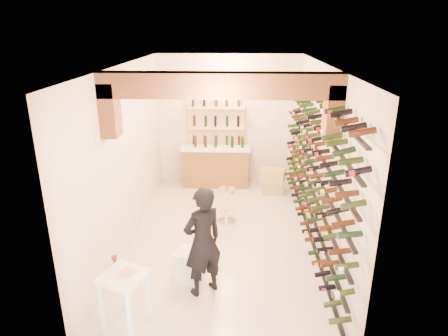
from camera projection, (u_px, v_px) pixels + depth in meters
The scene contains 11 objects.
ground at pixel (223, 237), 7.62m from camera, with size 6.00×6.00×0.00m, color beige.
room_shell at pixel (223, 126), 6.61m from camera, with size 3.52×6.02×3.21m.
wine_rack at pixel (310, 162), 7.03m from camera, with size 0.32×5.70×2.56m.
back_counter at pixel (216, 165), 9.94m from camera, with size 1.70×0.62×1.29m.
back_shelving at pixel (216, 138), 9.95m from camera, with size 1.40×0.31×2.73m.
tasting_table at pixel (124, 284), 5.18m from camera, with size 0.71×0.71×0.96m.
white_stool at pixel (190, 265), 6.27m from camera, with size 0.41×0.41×0.52m, color white.
person at pixel (203, 242), 5.79m from camera, with size 0.62×0.41×1.71m, color black.
chrome_barstool at pixel (227, 203), 8.07m from camera, with size 0.38×0.38×0.74m.
crate_lower at pixel (272, 187), 9.59m from camera, with size 0.49×0.34×0.29m, color tan.
crate_upper at pixel (273, 175), 9.49m from camera, with size 0.54×0.37×0.32m, color tan.
Camera 1 is at (0.30, -6.72, 3.82)m, focal length 31.90 mm.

